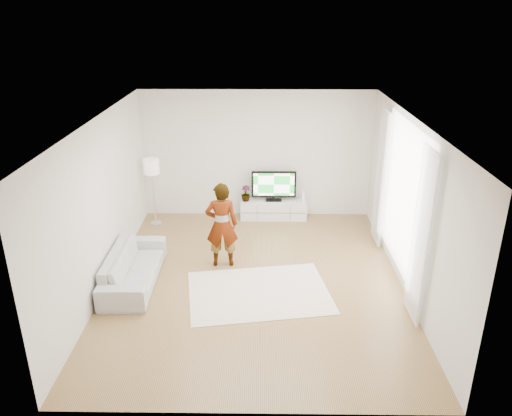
{
  "coord_description": "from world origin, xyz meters",
  "views": [
    {
      "loc": [
        0.12,
        -7.48,
        4.44
      ],
      "look_at": [
        0.01,
        0.4,
        1.21
      ],
      "focal_mm": 35.0,
      "sensor_mm": 36.0,
      "label": 1
    }
  ],
  "objects_px": {
    "player": "(222,225)",
    "floor_lamp": "(152,169)",
    "media_console": "(273,209)",
    "rug": "(259,292)",
    "television": "(274,185)",
    "sofa": "(134,267)"
  },
  "relations": [
    {
      "from": "media_console",
      "to": "player",
      "type": "relative_size",
      "value": 0.92
    },
    {
      "from": "rug",
      "to": "sofa",
      "type": "height_order",
      "value": "sofa"
    },
    {
      "from": "media_console",
      "to": "rug",
      "type": "relative_size",
      "value": 0.63
    },
    {
      "from": "sofa",
      "to": "floor_lamp",
      "type": "height_order",
      "value": "floor_lamp"
    },
    {
      "from": "media_console",
      "to": "floor_lamp",
      "type": "bearing_deg",
      "value": -172.86
    },
    {
      "from": "sofa",
      "to": "media_console",
      "type": "bearing_deg",
      "value": -41.9
    },
    {
      "from": "television",
      "to": "player",
      "type": "height_order",
      "value": "player"
    },
    {
      "from": "player",
      "to": "floor_lamp",
      "type": "bearing_deg",
      "value": -53.24
    },
    {
      "from": "sofa",
      "to": "television",
      "type": "bearing_deg",
      "value": -41.62
    },
    {
      "from": "media_console",
      "to": "floor_lamp",
      "type": "distance_m",
      "value": 2.79
    },
    {
      "from": "sofa",
      "to": "player",
      "type": "bearing_deg",
      "value": -67.48
    },
    {
      "from": "player",
      "to": "floor_lamp",
      "type": "xyz_separation_m",
      "value": [
        -1.6,
        1.84,
        0.44
      ]
    },
    {
      "from": "television",
      "to": "rug",
      "type": "distance_m",
      "value": 3.26
    },
    {
      "from": "media_console",
      "to": "floor_lamp",
      "type": "height_order",
      "value": "floor_lamp"
    },
    {
      "from": "player",
      "to": "floor_lamp",
      "type": "distance_m",
      "value": 2.48
    },
    {
      "from": "television",
      "to": "media_console",
      "type": "bearing_deg",
      "value": -90.0
    },
    {
      "from": "media_console",
      "to": "rug",
      "type": "height_order",
      "value": "media_console"
    },
    {
      "from": "media_console",
      "to": "rug",
      "type": "distance_m",
      "value": 3.14
    },
    {
      "from": "television",
      "to": "sofa",
      "type": "bearing_deg",
      "value": -130.82
    },
    {
      "from": "media_console",
      "to": "floor_lamp",
      "type": "xyz_separation_m",
      "value": [
        -2.57,
        -0.32,
        1.03
      ]
    },
    {
      "from": "rug",
      "to": "floor_lamp",
      "type": "height_order",
      "value": "floor_lamp"
    },
    {
      "from": "television",
      "to": "floor_lamp",
      "type": "distance_m",
      "value": 2.64
    }
  ]
}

